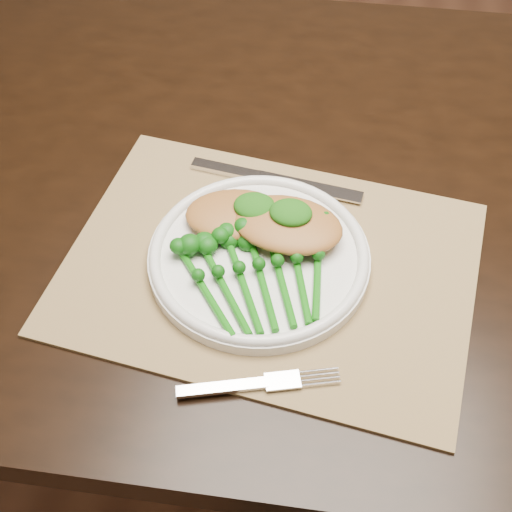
% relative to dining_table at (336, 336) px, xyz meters
% --- Properties ---
extents(floor, '(4.00, 4.00, 0.00)m').
position_rel_dining_table_xyz_m(floor, '(-0.03, 0.11, -0.38)').
color(floor, brown).
rests_on(floor, ground).
extents(dining_table, '(1.64, 0.98, 0.75)m').
position_rel_dining_table_xyz_m(dining_table, '(0.00, 0.00, 0.00)').
color(dining_table, black).
rests_on(dining_table, ground).
extents(placemat, '(0.52, 0.40, 0.00)m').
position_rel_dining_table_xyz_m(placemat, '(-0.09, -0.17, 0.38)').
color(placemat, olive).
rests_on(placemat, dining_table).
extents(dinner_plate, '(0.27, 0.27, 0.02)m').
position_rel_dining_table_xyz_m(dinner_plate, '(-0.11, -0.17, 0.39)').
color(dinner_plate, white).
rests_on(dinner_plate, placemat).
extents(knife, '(0.23, 0.04, 0.01)m').
position_rel_dining_table_xyz_m(knife, '(-0.13, -0.02, 0.38)').
color(knife, silver).
rests_on(knife, placemat).
extents(fork, '(0.17, 0.07, 0.01)m').
position_rel_dining_table_xyz_m(fork, '(-0.06, -0.33, 0.38)').
color(fork, silver).
rests_on(fork, placemat).
extents(chicken_fillet_left, '(0.14, 0.11, 0.02)m').
position_rel_dining_table_xyz_m(chicken_fillet_left, '(-0.15, -0.12, 0.41)').
color(chicken_fillet_left, '#AB6D31').
rests_on(chicken_fillet_left, dinner_plate).
extents(chicken_fillet_right, '(0.14, 0.10, 0.03)m').
position_rel_dining_table_xyz_m(chicken_fillet_right, '(-0.08, -0.13, 0.41)').
color(chicken_fillet_right, '#AB6D31').
rests_on(chicken_fillet_right, dinner_plate).
extents(pesto_dollop_left, '(0.05, 0.04, 0.02)m').
position_rel_dining_table_xyz_m(pesto_dollop_left, '(-0.12, -0.11, 0.42)').
color(pesto_dollop_left, '#0F4309').
rests_on(pesto_dollop_left, chicken_fillet_left).
extents(pesto_dollop_right, '(0.05, 0.04, 0.02)m').
position_rel_dining_table_xyz_m(pesto_dollop_right, '(-0.08, -0.12, 0.43)').
color(pesto_dollop_right, '#0F4309').
rests_on(pesto_dollop_right, chicken_fillet_right).
extents(broccolini_bundle, '(0.21, 0.22, 0.04)m').
position_rel_dining_table_xyz_m(broccolini_bundle, '(-0.09, -0.21, 0.40)').
color(broccolini_bundle, '#12640D').
rests_on(broccolini_bundle, dinner_plate).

